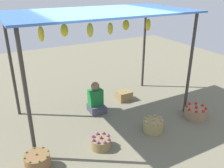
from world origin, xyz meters
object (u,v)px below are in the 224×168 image
vendor_person (96,100)px  basket_purple_onions (101,143)px  basket_green_chilies (37,162)px  basket_potatoes (153,125)px  wooden_crate_near_vendor (124,96)px  basket_red_apples (195,112)px

vendor_person → basket_purple_onions: vendor_person is taller
basket_green_chilies → basket_potatoes: size_ratio=0.99×
basket_green_chilies → wooden_crate_near_vendor: basket_green_chilies is taller
vendor_person → basket_purple_onions: (-0.53, -1.35, -0.19)m
vendor_person → basket_red_apples: bearing=-35.3°
wooden_crate_near_vendor → basket_potatoes: bearing=-98.0°
basket_purple_onions → basket_red_apples: basket_red_apples is taller
basket_green_chilies → basket_red_apples: 3.71m
basket_green_chilies → basket_potatoes: bearing=-0.3°
basket_purple_onions → basket_red_apples: bearing=-1.0°
basket_green_chilies → basket_red_apples: (3.70, -0.04, -0.02)m
basket_red_apples → wooden_crate_near_vendor: bearing=122.4°
basket_green_chilies → basket_red_apples: size_ratio=0.84×
basket_potatoes → basket_purple_onions: bearing=179.1°
basket_green_chilies → basket_red_apples: bearing=-0.6°
basket_green_chilies → wooden_crate_near_vendor: (2.69, 1.56, -0.03)m
wooden_crate_near_vendor → vendor_person: bearing=-167.6°
vendor_person → basket_purple_onions: 1.46m
basket_red_apples → wooden_crate_near_vendor: size_ratio=1.38×
basket_purple_onions → basket_potatoes: basket_potatoes is taller
vendor_person → basket_green_chilies: bearing=-142.2°
vendor_person → basket_green_chilies: vendor_person is taller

